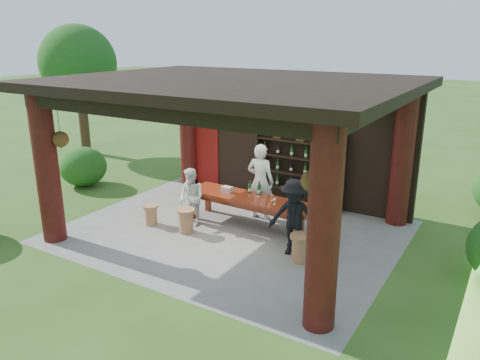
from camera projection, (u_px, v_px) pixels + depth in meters
The scene contains 15 objects.
ground at pixel (231, 231), 10.90m from camera, with size 90.00×90.00×0.00m, color #2D5119.
pavilion at pixel (240, 138), 10.63m from camera, with size 7.50×6.00×3.60m.
wine_shelf at pixel (298, 166), 12.31m from camera, with size 2.42×0.37×2.13m.
tasting_table at pixel (250, 202), 10.99m from camera, with size 3.23×0.95×0.75m.
stool_near_left at pixel (186, 220), 10.78m from camera, with size 0.43×0.43×0.57m.
stool_near_right at pixel (301, 247), 9.38m from camera, with size 0.44×0.44×0.57m.
stool_far_left at pixel (151, 214), 11.24m from camera, with size 0.37×0.37×0.49m.
host at pixel (260, 181), 11.47m from camera, with size 0.69×0.45×1.89m, color white.
guest_woman at pixel (191, 197), 11.11m from camera, with size 0.67×0.53×1.39m, color silver.
guest_man at pixel (294, 218), 9.54m from camera, with size 1.05×0.60×1.63m, color black.
table_bottles at pixel (256, 187), 11.15m from camera, with size 0.33×0.20×0.31m.
table_glasses at pixel (273, 198), 10.65m from camera, with size 0.86×0.35×0.15m.
napkin_basket at pixel (227, 189), 11.26m from camera, with size 0.26×0.18×0.14m, color #BF6672.
shrubs at pixel (305, 221), 10.05m from camera, with size 13.22×9.61×1.36m.
trees at pixel (430, 93), 8.47m from camera, with size 22.36×10.27×4.80m.
Camera 1 is at (5.41, -8.48, 4.37)m, focal length 35.00 mm.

